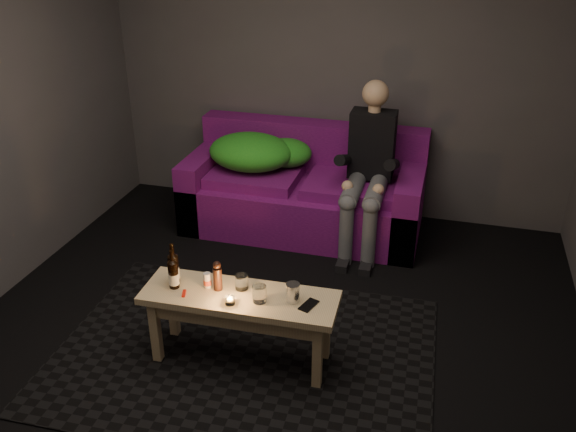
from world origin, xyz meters
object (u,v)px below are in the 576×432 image
at_px(person, 368,165).
at_px(coffee_table, 240,306).
at_px(steel_cup, 293,292).
at_px(beer_bottle_a, 174,268).
at_px(sofa, 305,193).
at_px(beer_bottle_b, 173,274).

distance_m(person, coffee_table, 1.78).
bearing_deg(coffee_table, steel_cup, 4.21).
distance_m(person, beer_bottle_a, 1.90).
xyz_separation_m(sofa, beer_bottle_b, (-0.34, -1.88, 0.26)).
xyz_separation_m(coffee_table, beer_bottle_b, (-0.40, -0.03, 0.18)).
height_order(person, beer_bottle_a, person).
bearing_deg(steel_cup, beer_bottle_b, -175.92).
relative_size(sofa, steel_cup, 17.74).
xyz_separation_m(sofa, beer_bottle_a, (-0.36, -1.82, 0.26)).
bearing_deg(coffee_table, person, 73.84).
distance_m(sofa, beer_bottle_a, 1.87).
xyz_separation_m(beer_bottle_a, beer_bottle_b, (0.02, -0.06, -0.00)).
relative_size(person, beer_bottle_a, 5.15).
xyz_separation_m(person, coffee_table, (-0.49, -1.69, -0.30)).
distance_m(coffee_table, beer_bottle_a, 0.46).
relative_size(beer_bottle_a, steel_cup, 2.30).
relative_size(coffee_table, steel_cup, 10.49).
bearing_deg(beer_bottle_a, beer_bottle_b, -66.66).
height_order(coffee_table, beer_bottle_b, beer_bottle_b).
bearing_deg(beer_bottle_b, person, 62.62).
xyz_separation_m(person, beer_bottle_b, (-0.89, -1.71, -0.12)).
bearing_deg(person, steel_cup, -95.87).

